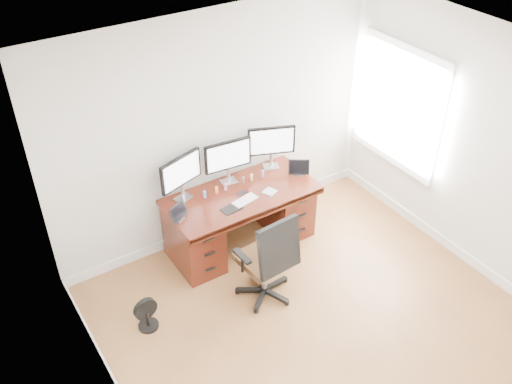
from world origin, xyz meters
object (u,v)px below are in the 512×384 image
desk (240,217)px  office_chair (268,271)px  floor_fan (147,315)px  monitor_center (228,157)px  keyboard (245,200)px

desk → office_chair: 0.90m
desk → office_chair: bearing=-103.6°
floor_fan → office_chair: bearing=-19.6°
floor_fan → monitor_center: bearing=23.4°
desk → keyboard: size_ratio=5.81×
floor_fan → monitor_center: (1.45, 0.82, 0.91)m
desk → keyboard: bearing=-103.1°
floor_fan → monitor_center: 1.89m
floor_fan → keyboard: size_ratio=1.22×
desk → floor_fan: (-1.45, -0.58, -0.23)m
desk → monitor_center: (-0.00, 0.24, 0.68)m
desk → monitor_center: monitor_center is taller
office_chair → monitor_center: bearing=75.6°
floor_fan → monitor_center: size_ratio=0.65×
keyboard → monitor_center: bearing=72.8°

